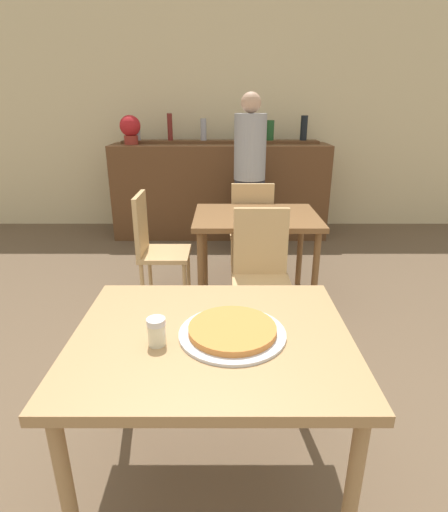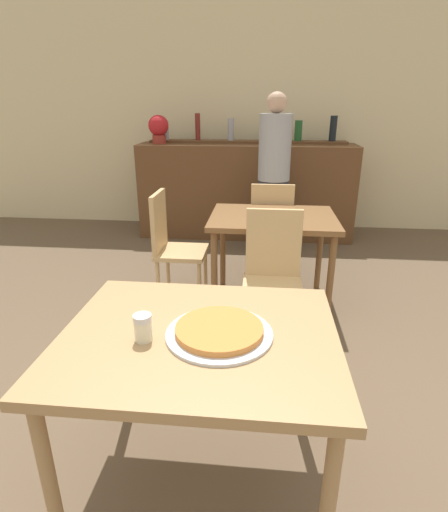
% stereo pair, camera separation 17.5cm
% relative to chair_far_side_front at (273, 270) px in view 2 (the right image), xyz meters
% --- Properties ---
extents(ground_plane, '(16.00, 16.00, 0.00)m').
position_rel_chair_far_side_front_xyz_m(ground_plane, '(-0.30, -1.25, -0.52)').
color(ground_plane, brown).
extents(wall_back, '(8.00, 0.05, 2.80)m').
position_rel_chair_far_side_front_xyz_m(wall_back, '(-0.30, 2.90, 0.88)').
color(wall_back, beige).
rests_on(wall_back, ground_plane).
extents(dining_table_near, '(1.03, 0.85, 0.77)m').
position_rel_chair_far_side_front_xyz_m(dining_table_near, '(-0.30, -1.25, 0.17)').
color(dining_table_near, '#A87F51').
rests_on(dining_table_near, ground_plane).
extents(dining_table_far, '(0.98, 0.75, 0.75)m').
position_rel_chair_far_side_front_xyz_m(dining_table_far, '(0.00, 0.54, 0.14)').
color(dining_table_far, brown).
rests_on(dining_table_far, ground_plane).
extents(bar_counter, '(2.60, 0.56, 1.13)m').
position_rel_chair_far_side_front_xyz_m(bar_counter, '(-0.30, 2.40, 0.05)').
color(bar_counter, brown).
rests_on(bar_counter, ground_plane).
extents(bar_back_shelf, '(2.39, 0.24, 0.34)m').
position_rel_chair_far_side_front_xyz_m(bar_back_shelf, '(-0.27, 2.54, 0.68)').
color(bar_back_shelf, brown).
rests_on(bar_back_shelf, bar_counter).
extents(chair_far_side_front, '(0.40, 0.40, 0.92)m').
position_rel_chair_far_side_front_xyz_m(chair_far_side_front, '(0.00, 0.00, 0.00)').
color(chair_far_side_front, tan).
rests_on(chair_far_side_front, ground_plane).
extents(chair_far_side_back, '(0.40, 0.40, 0.92)m').
position_rel_chair_far_side_front_xyz_m(chair_far_side_back, '(0.00, 1.08, 0.00)').
color(chair_far_side_back, tan).
rests_on(chair_far_side_back, ground_plane).
extents(chair_far_side_left, '(0.40, 0.40, 0.92)m').
position_rel_chair_far_side_front_xyz_m(chair_far_side_left, '(-0.83, 0.54, 0.00)').
color(chair_far_side_left, tan).
rests_on(chair_far_side_left, ground_plane).
extents(pizza_tray, '(0.40, 0.40, 0.04)m').
position_rel_chair_far_side_front_xyz_m(pizza_tray, '(-0.23, -1.26, 0.27)').
color(pizza_tray, silver).
rests_on(pizza_tray, dining_table_near).
extents(cheese_shaker, '(0.07, 0.07, 0.10)m').
position_rel_chair_far_side_front_xyz_m(cheese_shaker, '(-0.49, -1.32, 0.31)').
color(cheese_shaker, beige).
rests_on(cheese_shaker, dining_table_near).
extents(person_standing, '(0.34, 0.34, 1.70)m').
position_rel_chair_far_side_front_xyz_m(person_standing, '(0.02, 1.82, 0.40)').
color(person_standing, '#2D2D38').
rests_on(person_standing, ground_plane).
extents(potted_plant, '(0.24, 0.24, 0.33)m').
position_rel_chair_far_side_front_xyz_m(potted_plant, '(-1.35, 2.35, 0.80)').
color(potted_plant, maroon).
rests_on(potted_plant, bar_counter).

